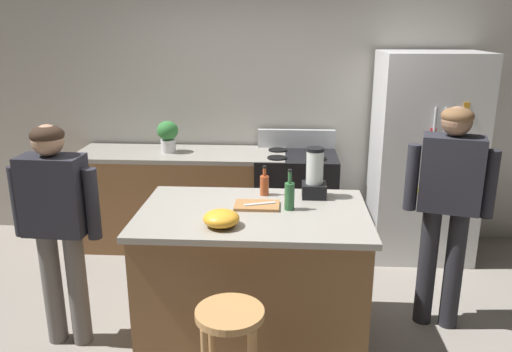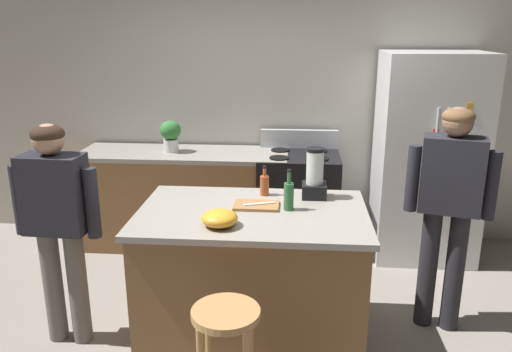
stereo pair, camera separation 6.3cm
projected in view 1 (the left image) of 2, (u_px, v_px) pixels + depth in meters
ground_plane at (253, 336)px, 3.62m from camera, size 14.00×14.00×0.00m
back_wall at (266, 105)px, 5.09m from camera, size 8.00×0.10×2.70m
kitchen_island at (253, 276)px, 3.48m from camera, size 1.51×0.97×0.95m
back_counter_run at (183, 199)px, 5.01m from camera, size 2.00×0.64×0.95m
refrigerator at (424, 157)px, 4.69m from camera, size 0.90×0.73×1.90m
stove_range at (295, 201)px, 4.92m from camera, size 0.76×0.65×1.13m
person_by_island_left at (57, 216)px, 3.31m from camera, size 0.59×0.24×1.53m
person_by_sink_right at (448, 198)px, 3.50m from camera, size 0.59×0.32×1.61m
bar_stool at (230, 338)px, 2.66m from camera, size 0.36×0.36×0.72m
potted_plant at (168, 134)px, 4.83m from camera, size 0.20×0.20×0.30m
blender_appliance at (314, 176)px, 3.57m from camera, size 0.17×0.17×0.36m
bottle_olive_oil at (289, 195)px, 3.34m from camera, size 0.07×0.07×0.28m
bottle_cooking_sauce at (264, 184)px, 3.64m from camera, size 0.06×0.06×0.22m
mixing_bowl at (221, 218)px, 3.08m from camera, size 0.22×0.22×0.10m
cutting_board at (257, 205)px, 3.42m from camera, size 0.30×0.20×0.02m
chef_knife at (260, 204)px, 3.41m from camera, size 0.22×0.10×0.01m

